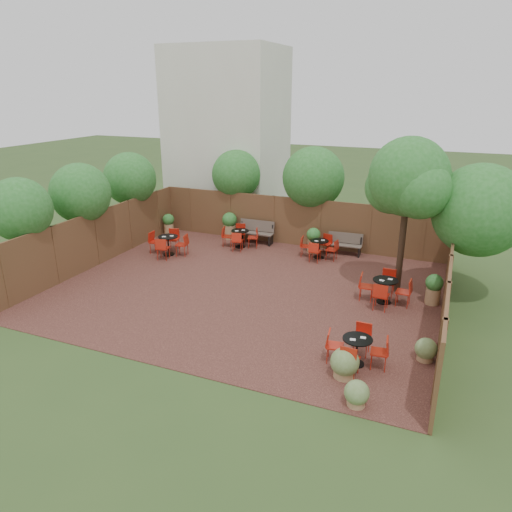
% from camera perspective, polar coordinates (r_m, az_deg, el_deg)
% --- Properties ---
extents(ground, '(80.00, 80.00, 0.00)m').
position_cam_1_polar(ground, '(15.60, -1.10, -3.98)').
color(ground, '#354F23').
rests_on(ground, ground).
extents(courtyard_paving, '(12.00, 10.00, 0.02)m').
position_cam_1_polar(courtyard_paving, '(15.59, -1.10, -3.94)').
color(courtyard_paving, '#371D16').
rests_on(courtyard_paving, ground).
extents(fence_back, '(12.00, 0.08, 2.00)m').
position_cam_1_polar(fence_back, '(19.68, 4.78, 4.10)').
color(fence_back, brown).
rests_on(fence_back, ground).
extents(fence_left, '(0.08, 10.00, 2.00)m').
position_cam_1_polar(fence_left, '(18.37, -18.52, 2.00)').
color(fence_left, brown).
rests_on(fence_left, ground).
extents(fence_right, '(0.08, 10.00, 2.00)m').
position_cam_1_polar(fence_right, '(14.08, 21.87, -3.75)').
color(fence_right, brown).
rests_on(fence_right, ground).
extents(neighbour_building, '(5.00, 4.00, 8.00)m').
position_cam_1_polar(neighbour_building, '(23.56, -3.40, 14.12)').
color(neighbour_building, silver).
rests_on(neighbour_building, ground).
extents(overhang_foliage, '(15.68, 10.36, 2.75)m').
position_cam_1_polar(overhang_foliage, '(17.53, 0.93, 7.96)').
color(overhang_foliage, '#256A22').
rests_on(overhang_foliage, ground).
extents(courtyard_tree, '(2.60, 2.50, 4.89)m').
position_cam_1_polar(courtyard_tree, '(15.03, 17.73, 8.44)').
color(courtyard_tree, black).
rests_on(courtyard_tree, courtyard_paving).
extents(park_bench_left, '(1.53, 0.51, 0.94)m').
position_cam_1_polar(park_bench_left, '(20.02, 0.02, 2.97)').
color(park_bench_left, brown).
rests_on(park_bench_left, courtyard_paving).
extents(park_bench_right, '(1.37, 0.49, 0.84)m').
position_cam_1_polar(park_bench_right, '(18.96, 10.55, 1.49)').
color(park_bench_right, brown).
rests_on(park_bench_right, courtyard_paving).
extents(bistro_tables, '(10.00, 8.36, 0.87)m').
position_cam_1_polar(bistro_tables, '(16.45, 2.84, -1.07)').
color(bistro_tables, black).
rests_on(bistro_tables, courtyard_paving).
extents(planters, '(11.81, 4.13, 1.15)m').
position_cam_1_polar(planters, '(18.97, 1.36, 2.24)').
color(planters, '#9E7A4F').
rests_on(planters, courtyard_paving).
extents(low_shrubs, '(2.23, 2.89, 0.71)m').
position_cam_1_polar(low_shrubs, '(11.23, 13.43, -12.77)').
color(low_shrubs, '#9E7A4F').
rests_on(low_shrubs, courtyard_paving).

